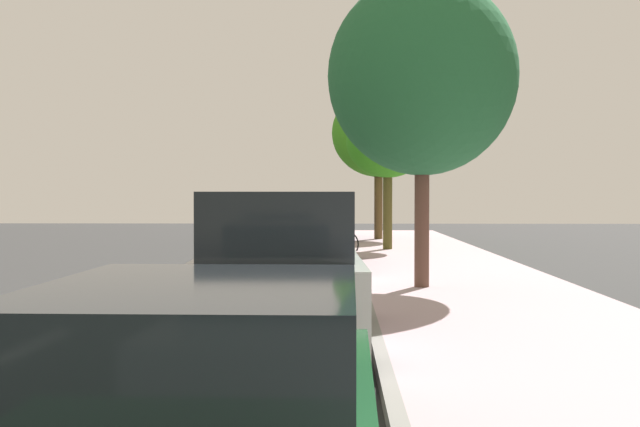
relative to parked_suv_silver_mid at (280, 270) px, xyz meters
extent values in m
plane|color=#2F2F2F|center=(-0.43, 7.51, -1.03)|extent=(72.59, 72.59, 0.00)
cube|color=#B0949C|center=(3.37, 7.51, -0.94)|extent=(4.17, 45.37, 0.16)
cube|color=gray|center=(1.20, 7.51, -0.94)|extent=(0.16, 45.37, 0.16)
cube|color=white|center=(-3.46, 2.73, -1.02)|extent=(0.14, 2.20, 0.01)
cube|color=white|center=(-3.46, 6.93, -1.02)|extent=(0.14, 2.20, 0.01)
cube|color=white|center=(-3.46, 11.13, -1.02)|extent=(0.14, 2.20, 0.01)
cube|color=white|center=(-3.46, 15.33, -1.02)|extent=(0.14, 2.20, 0.01)
cube|color=white|center=(-3.46, 19.53, -1.02)|extent=(0.14, 2.20, 0.01)
cube|color=white|center=(-3.46, 23.73, -1.02)|extent=(0.14, 2.20, 0.01)
cube|color=white|center=(-3.46, 27.93, -1.02)|extent=(0.14, 2.20, 0.01)
cube|color=white|center=(-0.27, 7.51, -1.02)|extent=(0.12, 45.37, 0.01)
cube|color=black|center=(0.03, -5.84, 0.19)|extent=(1.58, 2.13, 0.60)
cube|color=#B7BABF|center=(0.00, 0.00, -0.25)|extent=(2.07, 4.76, 0.90)
cube|color=black|center=(0.00, 0.00, 0.58)|extent=(1.78, 3.16, 0.76)
cylinder|color=black|center=(0.82, 1.49, -0.65)|extent=(0.25, 0.77, 0.76)
cylinder|color=black|center=(-0.92, 1.43, -0.65)|extent=(0.25, 0.77, 0.76)
cylinder|color=black|center=(0.92, -1.43, -0.65)|extent=(0.25, 0.77, 0.76)
cylinder|color=black|center=(-0.82, -1.49, -0.65)|extent=(0.25, 0.77, 0.76)
cube|color=black|center=(0.05, 10.34, -0.28)|extent=(2.13, 5.36, 0.80)
cube|color=black|center=(0.08, 11.27, 0.52)|extent=(1.77, 1.56, 0.80)
cube|color=black|center=(0.01, 9.15, 0.18)|extent=(1.95, 2.71, 0.12)
cylinder|color=black|center=(1.00, 11.95, -0.63)|extent=(0.25, 0.81, 0.80)
cylinder|color=black|center=(-0.80, 12.01, -0.63)|extent=(0.25, 0.81, 0.80)
cylinder|color=black|center=(0.90, 8.67, -0.63)|extent=(0.25, 0.81, 0.80)
cylinder|color=black|center=(-0.90, 8.73, -0.63)|extent=(0.25, 0.81, 0.80)
cube|color=navy|center=(0.17, 22.67, -0.25)|extent=(2.05, 4.76, 0.90)
cube|color=black|center=(0.17, 22.67, 0.58)|extent=(1.77, 3.15, 0.76)
cylinder|color=black|center=(1.00, 24.16, -0.65)|extent=(0.24, 0.77, 0.76)
cylinder|color=black|center=(-0.75, 24.10, -0.65)|extent=(0.24, 0.77, 0.76)
cylinder|color=black|center=(1.09, 21.24, -0.65)|extent=(0.24, 0.77, 0.76)
cylinder|color=black|center=(-0.65, 21.19, -0.65)|extent=(0.24, 0.77, 0.76)
torus|color=black|center=(0.36, 16.55, -0.66)|extent=(0.56, 0.54, 0.73)
torus|color=black|center=(1.11, 15.83, -0.66)|extent=(0.56, 0.54, 0.73)
cylinder|color=#197233|center=(0.64, 16.28, -0.57)|extent=(0.49, 0.48, 0.54)
cylinder|color=#197233|center=(0.90, 16.03, -0.58)|extent=(0.13, 0.12, 0.50)
cylinder|color=#197233|center=(0.68, 16.25, -0.32)|extent=(0.55, 0.53, 0.05)
cylinder|color=#197233|center=(0.99, 15.95, -0.74)|extent=(0.28, 0.27, 0.20)
cylinder|color=#197233|center=(1.02, 15.91, -0.50)|extent=(0.21, 0.21, 0.35)
cylinder|color=#197233|center=(0.39, 16.53, -0.49)|extent=(0.11, 0.10, 0.36)
cube|color=black|center=(0.94, 15.99, -0.29)|extent=(0.24, 0.24, 0.05)
cylinder|color=black|center=(0.42, 16.50, -0.25)|extent=(0.34, 0.35, 0.03)
cylinder|color=#C6B284|center=(1.01, 15.81, -0.59)|extent=(0.15, 0.15, 0.87)
cylinder|color=#C6B284|center=(0.86, 15.68, -0.59)|extent=(0.15, 0.15, 0.87)
cube|color=white|center=(0.93, 15.74, 0.16)|extent=(0.44, 0.43, 0.62)
cylinder|color=white|center=(1.13, 15.92, 0.13)|extent=(0.10, 0.10, 0.59)
cylinder|color=white|center=(0.74, 15.57, 0.13)|extent=(0.10, 0.10, 0.59)
sphere|color=gray|center=(0.93, 15.74, 0.59)|extent=(0.25, 0.25, 0.25)
sphere|color=navy|center=(0.93, 15.74, 0.63)|extent=(0.27, 0.27, 0.27)
cube|color=black|center=(1.07, 15.59, 0.18)|extent=(0.34, 0.33, 0.44)
cylinder|color=brown|center=(2.34, 5.69, 0.68)|extent=(0.29, 0.29, 3.09)
ellipsoid|color=#246237|center=(2.34, 5.69, 3.23)|extent=(3.66, 3.66, 3.85)
cylinder|color=#504A20|center=(2.34, 16.42, 0.54)|extent=(0.30, 0.30, 2.79)
ellipsoid|color=#34911D|center=(2.34, 16.42, 2.68)|extent=(2.73, 2.73, 2.39)
cylinder|color=brown|center=(2.34, 22.44, 0.77)|extent=(0.34, 0.34, 3.25)
ellipsoid|color=#3E941F|center=(2.34, 22.44, 3.43)|extent=(3.78, 3.78, 3.56)
camera|label=1|loc=(0.72, -9.77, 0.93)|focal=44.64mm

